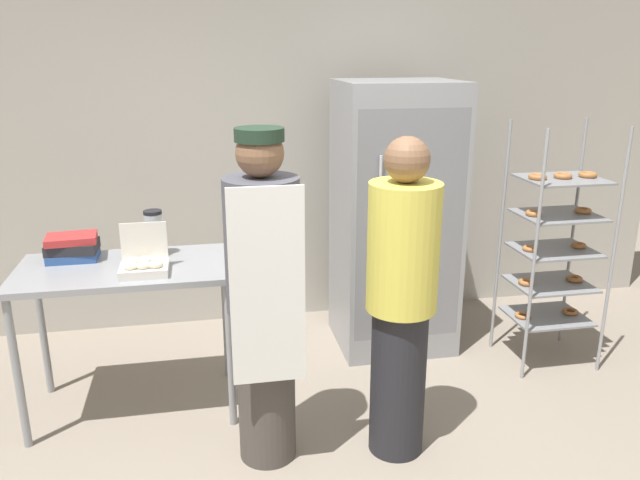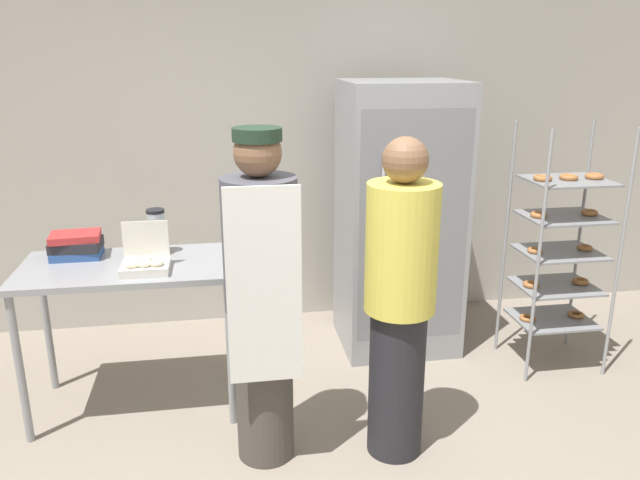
{
  "view_description": "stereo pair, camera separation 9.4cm",
  "coord_description": "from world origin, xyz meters",
  "px_view_note": "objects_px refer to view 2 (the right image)",
  "views": [
    {
      "loc": [
        -0.59,
        -2.42,
        2.1
      ],
      "look_at": [
        0.03,
        0.77,
        1.09
      ],
      "focal_mm": 35.0,
      "sensor_mm": 36.0,
      "label": 1
    },
    {
      "loc": [
        -0.5,
        -2.44,
        2.1
      ],
      "look_at": [
        0.03,
        0.77,
        1.09
      ],
      "focal_mm": 35.0,
      "sensor_mm": 36.0,
      "label": 2
    }
  ],
  "objects_px": {
    "blender_pitcher": "(157,234)",
    "donut_box": "(145,264)",
    "person_baker": "(262,297)",
    "person_customer": "(400,301)",
    "baking_rack": "(560,249)",
    "refrigerator": "(399,219)",
    "binder_stack": "(76,245)"
  },
  "relations": [
    {
      "from": "baking_rack",
      "to": "donut_box",
      "type": "height_order",
      "value": "baking_rack"
    },
    {
      "from": "baking_rack",
      "to": "blender_pitcher",
      "type": "relative_size",
      "value": 5.96
    },
    {
      "from": "refrigerator",
      "to": "binder_stack",
      "type": "xyz_separation_m",
      "value": [
        -2.08,
        -0.4,
        0.04
      ]
    },
    {
      "from": "blender_pitcher",
      "to": "person_baker",
      "type": "height_order",
      "value": "person_baker"
    },
    {
      "from": "baking_rack",
      "to": "blender_pitcher",
      "type": "bearing_deg",
      "value": 178.76
    },
    {
      "from": "blender_pitcher",
      "to": "donut_box",
      "type": "bearing_deg",
      "value": -98.21
    },
    {
      "from": "donut_box",
      "to": "blender_pitcher",
      "type": "height_order",
      "value": "blender_pitcher"
    },
    {
      "from": "baking_rack",
      "to": "donut_box",
      "type": "distance_m",
      "value": 2.64
    },
    {
      "from": "blender_pitcher",
      "to": "person_customer",
      "type": "height_order",
      "value": "person_customer"
    },
    {
      "from": "refrigerator",
      "to": "donut_box",
      "type": "bearing_deg",
      "value": -156.43
    },
    {
      "from": "donut_box",
      "to": "person_baker",
      "type": "relative_size",
      "value": 0.15
    },
    {
      "from": "person_customer",
      "to": "binder_stack",
      "type": "bearing_deg",
      "value": 153.54
    },
    {
      "from": "refrigerator",
      "to": "person_customer",
      "type": "xyz_separation_m",
      "value": [
        -0.36,
        -1.26,
        -0.08
      ]
    },
    {
      "from": "binder_stack",
      "to": "person_baker",
      "type": "xyz_separation_m",
      "value": [
        1.03,
        -0.78,
        -0.08
      ]
    },
    {
      "from": "donut_box",
      "to": "blender_pitcher",
      "type": "xyz_separation_m",
      "value": [
        0.04,
        0.31,
        0.07
      ]
    },
    {
      "from": "donut_box",
      "to": "person_customer",
      "type": "relative_size",
      "value": 0.15
    },
    {
      "from": "person_customer",
      "to": "blender_pitcher",
      "type": "bearing_deg",
      "value": 146.1
    },
    {
      "from": "refrigerator",
      "to": "person_baker",
      "type": "xyz_separation_m",
      "value": [
        -1.05,
        -1.19,
        -0.04
      ]
    },
    {
      "from": "person_baker",
      "to": "person_customer",
      "type": "xyz_separation_m",
      "value": [
        0.69,
        -0.07,
        -0.04
      ]
    },
    {
      "from": "blender_pitcher",
      "to": "binder_stack",
      "type": "bearing_deg",
      "value": 178.29
    },
    {
      "from": "baking_rack",
      "to": "person_baker",
      "type": "height_order",
      "value": "person_baker"
    },
    {
      "from": "refrigerator",
      "to": "person_customer",
      "type": "height_order",
      "value": "refrigerator"
    },
    {
      "from": "donut_box",
      "to": "baking_rack",
      "type": "bearing_deg",
      "value": 5.46
    },
    {
      "from": "refrigerator",
      "to": "person_customer",
      "type": "bearing_deg",
      "value": -105.98
    },
    {
      "from": "blender_pitcher",
      "to": "person_baker",
      "type": "bearing_deg",
      "value": -53.77
    },
    {
      "from": "baking_rack",
      "to": "donut_box",
      "type": "xyz_separation_m",
      "value": [
        -2.63,
        -0.25,
        0.14
      ]
    },
    {
      "from": "blender_pitcher",
      "to": "binder_stack",
      "type": "xyz_separation_m",
      "value": [
        -0.47,
        0.01,
        -0.05
      ]
    },
    {
      "from": "blender_pitcher",
      "to": "person_customer",
      "type": "xyz_separation_m",
      "value": [
        1.25,
        -0.84,
        -0.16
      ]
    },
    {
      "from": "refrigerator",
      "to": "person_baker",
      "type": "relative_size",
      "value": 1.08
    },
    {
      "from": "blender_pitcher",
      "to": "binder_stack",
      "type": "height_order",
      "value": "blender_pitcher"
    },
    {
      "from": "baking_rack",
      "to": "person_customer",
      "type": "height_order",
      "value": "person_customer"
    },
    {
      "from": "baking_rack",
      "to": "blender_pitcher",
      "type": "xyz_separation_m",
      "value": [
        -2.58,
        0.06,
        0.21
      ]
    }
  ]
}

